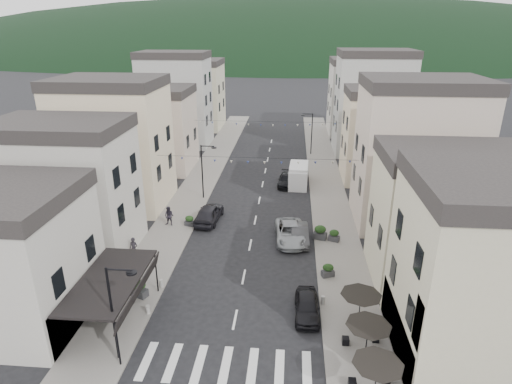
% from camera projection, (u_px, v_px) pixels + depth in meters
% --- Properties ---
extents(sidewalk_left, '(4.00, 76.00, 0.12)m').
position_uv_depth(sidewalk_left, '(202.00, 179.00, 52.14)').
color(sidewalk_left, slate).
rests_on(sidewalk_left, ground).
extents(sidewalk_right, '(4.00, 76.00, 0.12)m').
position_uv_depth(sidewalk_right, '(326.00, 183.00, 50.95)').
color(sidewalk_right, slate).
rests_on(sidewalk_right, ground).
extents(hill_backdrop, '(640.00, 360.00, 70.00)m').
position_uv_depth(hill_backdrop, '(290.00, 51.00, 299.99)').
color(hill_backdrop, black).
rests_on(hill_backdrop, ground).
extents(bistro_building, '(10.00, 8.00, 10.00)m').
position_uv_depth(bistro_building, '(500.00, 281.00, 22.62)').
color(bistro_building, beige).
rests_on(bistro_building, ground).
extents(boutique_awning, '(3.77, 7.50, 3.28)m').
position_uv_depth(boutique_awning, '(114.00, 282.00, 25.97)').
color(boutique_awning, black).
rests_on(boutique_awning, ground).
extents(buildings_row_left, '(10.20, 54.16, 14.00)m').
position_uv_depth(buildings_row_left, '(156.00, 119.00, 55.80)').
color(buildings_row_left, '#BAB3AA').
rests_on(buildings_row_left, ground).
extents(buildings_row_right, '(10.20, 54.16, 14.50)m').
position_uv_depth(buildings_row_right, '(384.00, 124.00, 52.35)').
color(buildings_row_right, beige).
rests_on(buildings_row_right, ground).
extents(cafe_terrace, '(2.50, 8.10, 2.53)m').
position_uv_depth(cafe_terrace, '(368.00, 330.00, 23.02)').
color(cafe_terrace, black).
rests_on(cafe_terrace, ground).
extents(streetlamp_left_near, '(1.70, 0.56, 6.00)m').
position_uv_depth(streetlamp_left_near, '(116.00, 305.00, 22.86)').
color(streetlamp_left_near, black).
rests_on(streetlamp_left_near, ground).
extents(streetlamp_left_far, '(1.70, 0.56, 6.00)m').
position_uv_depth(streetlamp_left_far, '(205.00, 166.00, 45.11)').
color(streetlamp_left_far, black).
rests_on(streetlamp_left_far, ground).
extents(streetlamp_right_far, '(1.70, 0.56, 6.00)m').
position_uv_depth(streetlamp_right_far, '(310.00, 129.00, 60.87)').
color(streetlamp_right_far, black).
rests_on(streetlamp_right_far, ground).
extents(bollards, '(11.66, 10.26, 0.60)m').
position_uv_depth(bollards, '(234.00, 319.00, 26.85)').
color(bollards, gray).
rests_on(bollards, ground).
extents(bunting_near, '(19.00, 0.28, 0.62)m').
position_uv_depth(bunting_near, '(256.00, 161.00, 40.22)').
color(bunting_near, black).
rests_on(bunting_near, ground).
extents(bunting_far, '(19.00, 0.28, 0.62)m').
position_uv_depth(bunting_far, '(267.00, 124.00, 55.05)').
color(bunting_far, black).
rests_on(bunting_far, ground).
extents(parked_car_a, '(1.60, 3.94, 1.34)m').
position_uv_depth(parked_car_a, '(307.00, 306.00, 27.69)').
color(parked_car_a, black).
rests_on(parked_car_a, ground).
extents(parked_car_b, '(1.69, 4.31, 1.40)m').
position_uv_depth(parked_car_b, '(299.00, 234.00, 37.06)').
color(parked_car_b, '#353638').
rests_on(parked_car_b, ground).
extents(parked_car_c, '(2.95, 5.57, 1.49)m').
position_uv_depth(parked_car_c, '(290.00, 233.00, 37.25)').
color(parked_car_c, '#969A9E').
rests_on(parked_car_c, ground).
extents(parked_car_d, '(2.08, 4.57, 1.30)m').
position_uv_depth(parked_car_d, '(286.00, 180.00, 50.09)').
color(parked_car_d, black).
rests_on(parked_car_d, ground).
extents(parked_car_e, '(2.40, 5.12, 1.69)m').
position_uv_depth(parked_car_e, '(209.00, 213.00, 40.83)').
color(parked_car_e, black).
rests_on(parked_car_e, ground).
extents(delivery_van, '(2.36, 5.44, 2.56)m').
position_uv_depth(delivery_van, '(298.00, 174.00, 50.09)').
color(delivery_van, silver).
rests_on(delivery_van, ground).
extents(pedestrian_a, '(0.73, 0.51, 1.90)m').
position_uv_depth(pedestrian_a, '(134.00, 249.00, 33.93)').
color(pedestrian_a, black).
rests_on(pedestrian_a, sidewalk_left).
extents(pedestrian_b, '(1.02, 0.86, 1.86)m').
position_uv_depth(pedestrian_b, '(169.00, 216.00, 39.73)').
color(pedestrian_b, '#231F29').
rests_on(pedestrian_b, sidewalk_left).
extents(planter_la, '(1.28, 1.02, 1.27)m').
position_uv_depth(planter_la, '(139.00, 288.00, 29.44)').
color(planter_la, '#2B2B2E').
rests_on(planter_la, sidewalk_left).
extents(planter_lb, '(0.98, 0.69, 1.00)m').
position_uv_depth(planter_lb, '(189.00, 221.00, 39.83)').
color(planter_lb, '#2D2D2F').
rests_on(planter_lb, sidewalk_left).
extents(planter_ra, '(1.05, 0.81, 1.04)m').
position_uv_depth(planter_ra, '(328.00, 270.00, 31.80)').
color(planter_ra, '#333335').
rests_on(planter_ra, sidewalk_right).
extents(planter_rb, '(1.28, 0.92, 1.28)m').
position_uv_depth(planter_rb, '(320.00, 232.00, 37.31)').
color(planter_rb, '#303133').
rests_on(planter_rb, sidewalk_right).
extents(planter_rc, '(1.07, 0.85, 1.06)m').
position_uv_depth(planter_rc, '(334.00, 235.00, 37.01)').
color(planter_rc, '#313133').
rests_on(planter_rc, sidewalk_right).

